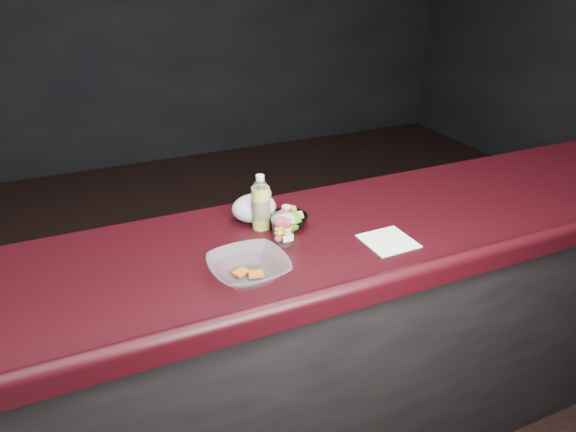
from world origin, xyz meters
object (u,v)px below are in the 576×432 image
at_px(green_apple, 291,221).
at_px(takeout_bowl, 249,268).
at_px(fruit_cup, 283,228).
at_px(snack_bowl, 288,220).
at_px(lemonade_bottle, 261,206).

height_order(green_apple, takeout_bowl, green_apple).
relative_size(fruit_cup, takeout_bowl, 0.49).
relative_size(snack_bowl, takeout_bowl, 0.64).
distance_m(lemonade_bottle, fruit_cup, 0.14).
distance_m(fruit_cup, takeout_bowl, 0.22).
height_order(fruit_cup, snack_bowl, fruit_cup).
height_order(lemonade_bottle, fruit_cup, lemonade_bottle).
bearing_deg(fruit_cup, snack_bowl, 59.06).
xyz_separation_m(lemonade_bottle, snack_bowl, (0.09, -0.03, -0.06)).
xyz_separation_m(fruit_cup, takeout_bowl, (-0.17, -0.14, -0.03)).
bearing_deg(fruit_cup, lemonade_bottle, 100.78).
bearing_deg(green_apple, takeout_bowl, -137.71).
bearing_deg(lemonade_bottle, snack_bowl, -18.43).
relative_size(lemonade_bottle, snack_bowl, 1.27).
xyz_separation_m(snack_bowl, takeout_bowl, (-0.24, -0.24, 0.00)).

